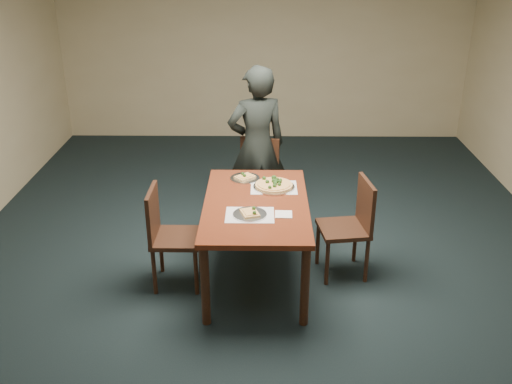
{
  "coord_description": "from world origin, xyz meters",
  "views": [
    {
      "loc": [
        -0.03,
        -4.47,
        2.85
      ],
      "look_at": [
        -0.08,
        -0.03,
        0.85
      ],
      "focal_mm": 40.0,
      "sensor_mm": 36.0,
      "label": 1
    }
  ],
  "objects_px": {
    "dining_table": "(256,212)",
    "pizza_pan": "(274,185)",
    "chair_left": "(167,231)",
    "diner": "(257,146)",
    "chair_right": "(352,222)",
    "slice_plate_near": "(250,213)",
    "slice_plate_far": "(245,178)",
    "chair_far": "(257,176)"
  },
  "relations": [
    {
      "from": "dining_table",
      "to": "pizza_pan",
      "type": "height_order",
      "value": "pizza_pan"
    },
    {
      "from": "chair_left",
      "to": "diner",
      "type": "xyz_separation_m",
      "value": [
        0.76,
        1.27,
        0.33
      ]
    },
    {
      "from": "chair_left",
      "to": "chair_right",
      "type": "xyz_separation_m",
      "value": [
        1.63,
        0.19,
        0.0
      ]
    },
    {
      "from": "chair_right",
      "to": "pizza_pan",
      "type": "height_order",
      "value": "chair_right"
    },
    {
      "from": "slice_plate_near",
      "to": "slice_plate_far",
      "type": "distance_m",
      "value": 0.77
    },
    {
      "from": "slice_plate_far",
      "to": "chair_far",
      "type": "bearing_deg",
      "value": 79.78
    },
    {
      "from": "chair_far",
      "to": "slice_plate_near",
      "type": "distance_m",
      "value": 1.42
    },
    {
      "from": "chair_far",
      "to": "slice_plate_far",
      "type": "height_order",
      "value": "chair_far"
    },
    {
      "from": "pizza_pan",
      "to": "slice_plate_near",
      "type": "height_order",
      "value": "pizza_pan"
    },
    {
      "from": "dining_table",
      "to": "chair_left",
      "type": "relative_size",
      "value": 1.65
    },
    {
      "from": "dining_table",
      "to": "slice_plate_near",
      "type": "relative_size",
      "value": 5.36
    },
    {
      "from": "dining_table",
      "to": "pizza_pan",
      "type": "bearing_deg",
      "value": 63.98
    },
    {
      "from": "dining_table",
      "to": "chair_far",
      "type": "height_order",
      "value": "chair_far"
    },
    {
      "from": "chair_right",
      "to": "slice_plate_far",
      "type": "xyz_separation_m",
      "value": [
        -0.97,
        0.43,
        0.25
      ]
    },
    {
      "from": "diner",
      "to": "slice_plate_far",
      "type": "height_order",
      "value": "diner"
    },
    {
      "from": "chair_far",
      "to": "chair_right",
      "type": "relative_size",
      "value": 1.0
    },
    {
      "from": "pizza_pan",
      "to": "slice_plate_near",
      "type": "distance_m",
      "value": 0.61
    },
    {
      "from": "chair_right",
      "to": "slice_plate_far",
      "type": "distance_m",
      "value": 1.09
    },
    {
      "from": "chair_far",
      "to": "slice_plate_near",
      "type": "height_order",
      "value": "chair_far"
    },
    {
      "from": "pizza_pan",
      "to": "diner",
      "type": "bearing_deg",
      "value": 101.03
    },
    {
      "from": "diner",
      "to": "slice_plate_far",
      "type": "bearing_deg",
      "value": 64.31
    },
    {
      "from": "diner",
      "to": "slice_plate_far",
      "type": "xyz_separation_m",
      "value": [
        -0.11,
        -0.64,
        -0.09
      ]
    },
    {
      "from": "chair_far",
      "to": "slice_plate_far",
      "type": "bearing_deg",
      "value": -87.17
    },
    {
      "from": "dining_table",
      "to": "slice_plate_near",
      "type": "height_order",
      "value": "slice_plate_near"
    },
    {
      "from": "chair_left",
      "to": "diner",
      "type": "relative_size",
      "value": 0.54
    },
    {
      "from": "diner",
      "to": "slice_plate_near",
      "type": "bearing_deg",
      "value": 72.0
    },
    {
      "from": "chair_left",
      "to": "slice_plate_near",
      "type": "distance_m",
      "value": 0.78
    },
    {
      "from": "chair_far",
      "to": "chair_right",
      "type": "bearing_deg",
      "value": -37.83
    },
    {
      "from": "slice_plate_far",
      "to": "pizza_pan",
      "type": "bearing_deg",
      "value": -36.64
    },
    {
      "from": "chair_left",
      "to": "slice_plate_near",
      "type": "relative_size",
      "value": 3.25
    },
    {
      "from": "chair_left",
      "to": "slice_plate_far",
      "type": "xyz_separation_m",
      "value": [
        0.66,
        0.63,
        0.25
      ]
    },
    {
      "from": "diner",
      "to": "slice_plate_far",
      "type": "distance_m",
      "value": 0.66
    },
    {
      "from": "chair_far",
      "to": "pizza_pan",
      "type": "bearing_deg",
      "value": -66.0
    },
    {
      "from": "slice_plate_far",
      "to": "chair_right",
      "type": "bearing_deg",
      "value": -24.07
    },
    {
      "from": "chair_right",
      "to": "pizza_pan",
      "type": "xyz_separation_m",
      "value": [
        -0.7,
        0.23,
        0.26
      ]
    },
    {
      "from": "chair_left",
      "to": "pizza_pan",
      "type": "bearing_deg",
      "value": -65.25
    },
    {
      "from": "diner",
      "to": "chair_right",
      "type": "bearing_deg",
      "value": 112.4
    },
    {
      "from": "chair_left",
      "to": "dining_table",
      "type": "bearing_deg",
      "value": -82.62
    },
    {
      "from": "dining_table",
      "to": "chair_left",
      "type": "xyz_separation_m",
      "value": [
        -0.77,
        -0.1,
        -0.14
      ]
    },
    {
      "from": "slice_plate_near",
      "to": "slice_plate_far",
      "type": "height_order",
      "value": "slice_plate_near"
    },
    {
      "from": "chair_right",
      "to": "slice_plate_far",
      "type": "bearing_deg",
      "value": -122.16
    },
    {
      "from": "chair_far",
      "to": "chair_right",
      "type": "distance_m",
      "value": 1.36
    }
  ]
}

